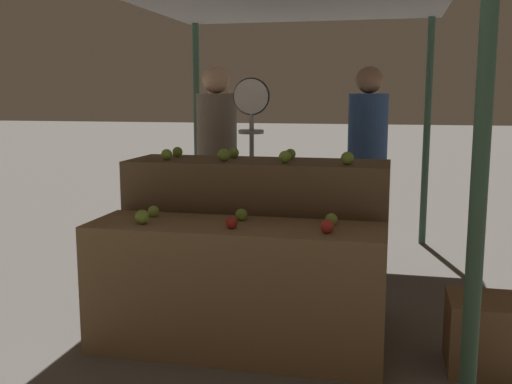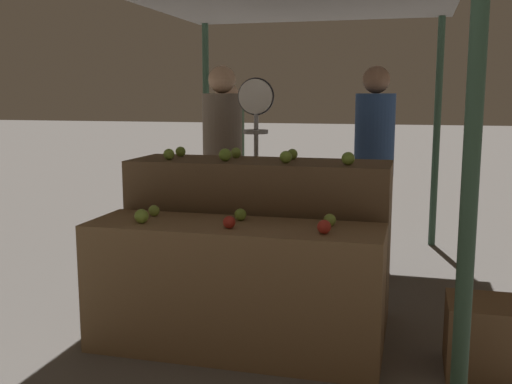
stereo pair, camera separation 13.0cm
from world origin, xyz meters
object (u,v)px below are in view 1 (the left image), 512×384
at_px(person_customer_left, 220,155).
at_px(person_customer_right, 367,152).
at_px(person_vendor_at_scale, 217,153).
at_px(wooden_crate_side, 485,334).
at_px(produce_scale, 251,135).

relative_size(person_customer_left, person_customer_right, 0.93).
relative_size(person_vendor_at_scale, person_customer_left, 1.08).
bearing_deg(person_customer_left, person_vendor_at_scale, 106.23).
relative_size(person_customer_left, wooden_crate_side, 4.03).
relative_size(produce_scale, person_customer_left, 1.01).
bearing_deg(wooden_crate_side, person_vendor_at_scale, 142.35).
bearing_deg(person_customer_left, person_customer_right, 174.49).
distance_m(produce_scale, person_customer_right, 1.17).
xyz_separation_m(person_vendor_at_scale, person_customer_left, (-0.15, 0.60, -0.08)).
distance_m(person_customer_left, wooden_crate_side, 3.16).
distance_m(person_vendor_at_scale, person_customer_right, 1.33).
bearing_deg(produce_scale, person_customer_left, 119.33).
height_order(person_vendor_at_scale, person_customer_right, same).
xyz_separation_m(produce_scale, wooden_crate_side, (1.63, -1.21, -1.02)).
xyz_separation_m(person_customer_left, person_customer_right, (1.41, -0.20, 0.08)).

